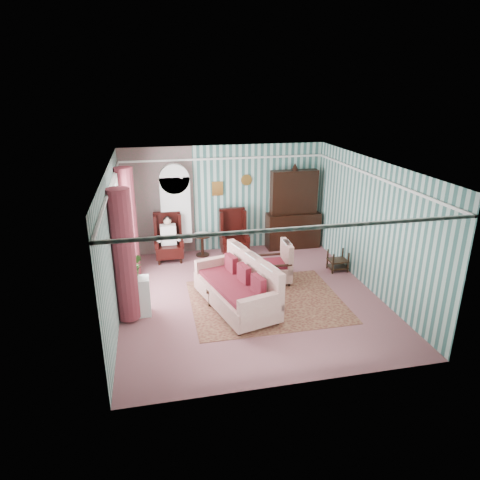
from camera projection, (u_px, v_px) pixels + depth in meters
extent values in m
plane|color=#8E5257|center=(249.00, 296.00, 9.41)|extent=(6.00, 6.00, 0.00)
cube|color=#37645C|center=(225.00, 199.00, 11.67)|extent=(5.50, 0.02, 2.90)
cube|color=#37645C|center=(298.00, 301.00, 6.16)|extent=(5.50, 0.02, 2.90)
cube|color=#37645C|center=(114.00, 244.00, 8.38)|extent=(0.02, 6.00, 2.90)
cube|color=#37645C|center=(371.00, 226.00, 9.46)|extent=(0.02, 6.00, 2.90)
cube|color=silver|center=(251.00, 165.00, 8.42)|extent=(5.50, 6.00, 0.02)
cube|color=#984D5F|center=(158.00, 202.00, 11.31)|extent=(1.90, 0.01, 2.90)
cube|color=silver|center=(250.00, 182.00, 8.54)|extent=(5.50, 6.00, 0.05)
cube|color=white|center=(116.00, 229.00, 8.90)|extent=(0.04, 1.50, 1.90)
cylinder|color=maroon|center=(124.00, 256.00, 8.04)|extent=(0.44, 0.44, 2.60)
cylinder|color=maroon|center=(127.00, 223.00, 9.97)|extent=(0.44, 0.44, 2.60)
cube|color=#B57330|center=(217.00, 189.00, 11.50)|extent=(0.30, 0.03, 0.38)
cube|color=silver|center=(176.00, 215.00, 11.37)|extent=(0.80, 0.28, 2.24)
cube|color=black|center=(294.00, 207.00, 11.88)|extent=(1.50, 0.56, 2.36)
cube|color=black|center=(168.00, 238.00, 11.14)|extent=(0.76, 0.80, 1.25)
cube|color=black|center=(234.00, 233.00, 11.48)|extent=(0.76, 0.80, 1.25)
cylinder|color=black|center=(202.00, 245.00, 11.56)|extent=(0.50, 0.50, 0.60)
cube|color=black|center=(338.00, 260.00, 10.63)|extent=(0.45, 0.38, 0.54)
cube|color=white|center=(136.00, 297.00, 8.53)|extent=(0.55, 0.35, 0.80)
cube|color=#47171C|center=(266.00, 301.00, 9.20)|extent=(3.20, 2.60, 0.01)
cube|color=beige|center=(235.00, 286.00, 8.77)|extent=(1.53, 2.41, 0.99)
cube|color=#BAAE90|center=(274.00, 262.00, 9.93)|extent=(0.77, 0.83, 1.00)
cube|color=black|center=(230.00, 293.00, 9.13)|extent=(1.04, 0.61, 0.38)
imported|color=#255019|center=(132.00, 271.00, 8.25)|extent=(0.43, 0.40, 0.40)
imported|color=#1B5820|center=(135.00, 265.00, 8.45)|extent=(0.31, 0.28, 0.47)
imported|color=#21591C|center=(130.00, 269.00, 8.33)|extent=(0.28, 0.28, 0.42)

